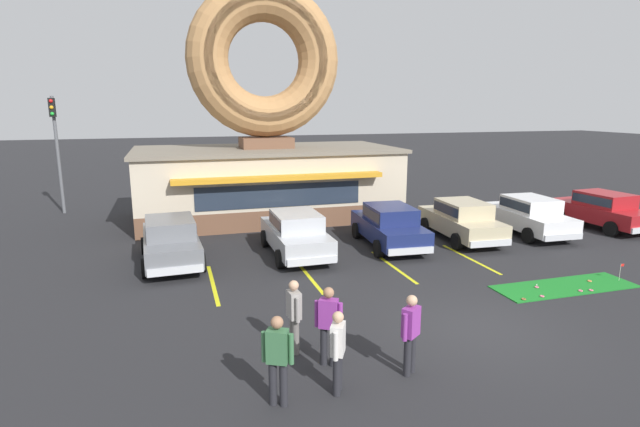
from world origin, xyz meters
The scene contains 28 objects.
ground_plane centered at (0.00, 0.00, 0.00)m, with size 160.00×160.00×0.00m, color #232326.
donut_shop_building centered at (-2.58, 13.94, 3.74)m, with size 12.30×6.75×10.96m.
putting_mat centered at (4.13, 1.71, 0.01)m, with size 4.43×1.37×0.03m, color #197523.
mini_donut_near_left centered at (3.23, 1.85, 0.05)m, with size 0.13×0.13×0.04m, color #D8667F.
mini_donut_near_right centered at (5.17, 1.82, 0.05)m, with size 0.13×0.13×0.04m, color #D17F47.
mini_donut_mid_left centered at (4.58, 1.17, 0.05)m, with size 0.13×0.13×0.04m, color #D8667F.
mini_donut_mid_centre centered at (4.25, 1.23, 0.05)m, with size 0.13×0.13×0.04m, color #D8667F.
mini_donut_mid_right centered at (2.87, 1.19, 0.05)m, with size 0.13×0.13×0.04m, color #D8667F.
mini_donut_far_left centered at (2.23, 1.16, 0.05)m, with size 0.13×0.13×0.04m, color brown.
golf_ball centered at (3.34, 1.98, 0.05)m, with size 0.04×0.04×0.04m, color white.
putting_flag_pin centered at (6.13, 1.62, 0.44)m, with size 0.13×0.01×0.55m.
car_champagne centered at (4.14, 7.43, 0.87)m, with size 2.17×4.65×1.60m.
car_navy centered at (0.92, 7.37, 0.87)m, with size 2.21×4.67×1.60m.
car_white centered at (7.32, 7.39, 0.87)m, with size 2.14×4.64×1.60m.
car_silver centered at (-2.82, 7.25, 0.87)m, with size 1.99×4.56×1.60m.
car_grey centered at (-7.17, 7.54, 0.87)m, with size 2.14×4.64×1.60m.
car_red centered at (11.21, 7.41, 0.87)m, with size 2.18×4.65×1.60m.
pedestrian_blue_sweater_man centered at (-2.61, -1.43, 0.94)m, with size 0.50×0.42×1.69m.
pedestrian_hooded_kid centered at (-4.07, -0.63, 0.96)m, with size 0.52×0.40×1.72m.
pedestrian_leather_jacket_man centered at (-4.22, -1.66, 0.91)m, with size 0.39×0.54×1.64m.
pedestrian_clipboard_woman centered at (-5.38, -1.74, 0.96)m, with size 0.54×0.39×1.73m.
pedestrian_beanie_man centered at (-4.62, 0.12, 0.92)m, with size 0.27×0.59×1.67m.
trash_bin centered at (2.52, 11.25, 0.50)m, with size 0.57×0.57×0.97m.
traffic_light_pole centered at (-12.34, 17.62, 3.71)m, with size 0.28×0.47×5.80m.
parking_stripe_far_left centered at (-5.99, 5.00, 0.00)m, with size 0.12×3.60×0.01m, color yellow.
parking_stripe_left centered at (-2.99, 5.00, 0.00)m, with size 0.12×3.60×0.01m, color yellow.
parking_stripe_mid_left centered at (0.01, 5.00, 0.00)m, with size 0.12×3.60×0.01m, color yellow.
parking_stripe_centre centered at (3.01, 5.00, 0.00)m, with size 0.12×3.60×0.01m, color yellow.
Camera 1 is at (-6.99, -9.76, 5.34)m, focal length 28.00 mm.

